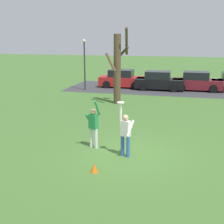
{
  "coord_description": "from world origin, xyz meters",
  "views": [
    {
      "loc": [
        2.17,
        -10.9,
        4.5
      ],
      "look_at": [
        -0.72,
        0.57,
        1.51
      ],
      "focal_mm": 48.28,
      "sensor_mm": 36.0,
      "label": 1
    }
  ],
  "objects": [
    {
      "name": "parked_car_red",
      "position": [
        -3.56,
        15.61,
        0.73
      ],
      "size": [
        4.1,
        2.05,
        1.59
      ],
      "rotation": [
        0.0,
        0.0,
        -0.0
      ],
      "color": "red",
      "rests_on": "ground_plane"
    },
    {
      "name": "person_catcher",
      "position": [
        0.01,
        -0.25,
        0.98
      ],
      "size": [
        0.58,
        0.49,
        2.08
      ],
      "rotation": [
        0.0,
        0.0,
        2.75
      ],
      "color": "#3366B7",
      "rests_on": "ground_plane"
    },
    {
      "name": "frisbee_disc",
      "position": [
        -0.2,
        -0.16,
        2.09
      ],
      "size": [
        0.27,
        0.27,
        0.02
      ],
      "primitive_type": "cylinder",
      "color": "white",
      "rests_on": "person_catcher"
    },
    {
      "name": "lamppost_by_lot",
      "position": [
        -6.37,
        13.42,
        2.59
      ],
      "size": [
        0.28,
        0.28,
        4.26
      ],
      "color": "#2D2D33",
      "rests_on": "ground_plane"
    },
    {
      "name": "parked_car_maroon",
      "position": [
        2.95,
        15.53,
        0.73
      ],
      "size": [
        4.1,
        2.05,
        1.59
      ],
      "rotation": [
        0.0,
        0.0,
        -0.0
      ],
      "color": "maroon",
      "rests_on": "ground_plane"
    },
    {
      "name": "person_defender",
      "position": [
        -1.46,
        0.36,
        0.98
      ],
      "size": [
        0.63,
        0.58,
        2.04
      ],
      "rotation": [
        0.0,
        0.0,
        5.89
      ],
      "color": "silver",
      "rests_on": "ground_plane"
    },
    {
      "name": "parked_car_black",
      "position": [
        -0.2,
        15.09,
        0.73
      ],
      "size": [
        4.1,
        2.05,
        1.59
      ],
      "rotation": [
        0.0,
        0.0,
        -0.0
      ],
      "color": "black",
      "rests_on": "ground_plane"
    },
    {
      "name": "parking_strip",
      "position": [
        1.24,
        15.42,
        0.0
      ],
      "size": [
        18.86,
        6.4,
        0.01
      ],
      "primitive_type": "cube",
      "color": "#38383D",
      "rests_on": "ground_plane"
    },
    {
      "name": "bare_tree_tall",
      "position": [
        -2.44,
        8.89,
        2.47
      ],
      "size": [
        1.65,
        1.66,
        5.08
      ],
      "color": "brown",
      "rests_on": "ground_plane"
    },
    {
      "name": "field_cone_orange",
      "position": [
        -0.73,
        -1.88,
        0.16
      ],
      "size": [
        0.26,
        0.26,
        0.32
      ],
      "primitive_type": "cone",
      "color": "orange",
      "rests_on": "ground_plane"
    },
    {
      "name": "ground_plane",
      "position": [
        0.0,
        0.0,
        0.0
      ],
      "size": [
        120.0,
        120.0,
        0.0
      ],
      "primitive_type": "plane",
      "color": "#426B2D"
    }
  ]
}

